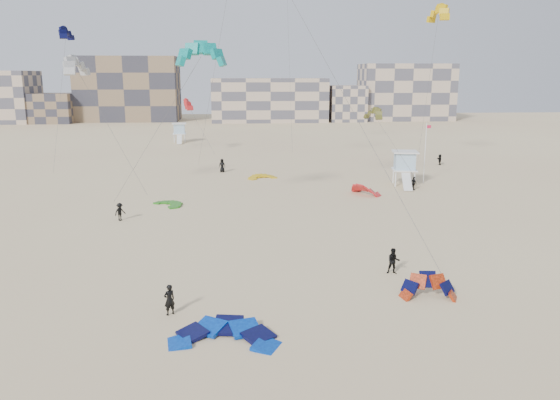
{
  "coord_description": "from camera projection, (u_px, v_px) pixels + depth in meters",
  "views": [
    {
      "loc": [
        2.18,
        -27.45,
        13.0
      ],
      "look_at": [
        4.5,
        6.0,
        5.27
      ],
      "focal_mm": 35.0,
      "sensor_mm": 36.0,
      "label": 1
    }
  ],
  "objects": [
    {
      "name": "condo_mid",
      "position": [
        269.0,
        100.0,
        155.17
      ],
      "size": [
        32.0,
        16.0,
        12.0
      ],
      "primitive_type": "cube",
      "color": "#C1A88D",
      "rests_on": "ground"
    },
    {
      "name": "kite_ground_red_far",
      "position": [
        365.0,
        194.0,
        60.62
      ],
      "size": [
        5.19,
        5.16,
        3.63
      ],
      "primitive_type": null,
      "rotation": [
        0.7,
        0.0,
        2.18
      ],
      "color": "red",
      "rests_on": "ground"
    },
    {
      "name": "kite_fly_grey",
      "position": [
        76.0,
        68.0,
        55.85
      ],
      "size": [
        9.4,
        5.81,
        14.17
      ],
      "rotation": [
        0.0,
        0.0,
        1.37
      ],
      "color": "#B8B8B8",
      "rests_on": "ground"
    },
    {
      "name": "flagpole",
      "position": [
        425.0,
        152.0,
        66.32
      ],
      "size": [
        0.6,
        0.09,
        7.33
      ],
      "color": "white",
      "rests_on": "ground"
    },
    {
      "name": "kitesurfer_main",
      "position": [
        169.0,
        300.0,
        30.07
      ],
      "size": [
        0.77,
        0.71,
        1.77
      ],
      "primitive_type": "imported",
      "rotation": [
        0.0,
        0.0,
        3.73
      ],
      "color": "black",
      "rests_on": "ground"
    },
    {
      "name": "kite_fly_red",
      "position": [
        188.0,
        105.0,
        90.87
      ],
      "size": [
        6.87,
        11.1,
        8.53
      ],
      "rotation": [
        0.0,
        0.0,
        1.74
      ],
      "color": "red",
      "rests_on": "ground"
    },
    {
      "name": "condo_east",
      "position": [
        405.0,
        92.0,
        159.36
      ],
      "size": [
        26.0,
        14.0,
        16.0
      ],
      "primitive_type": "cube",
      "color": "#C1A88D",
      "rests_on": "ground"
    },
    {
      "name": "kite_fly_olive",
      "position": [
        374.0,
        114.0,
        69.17
      ],
      "size": [
        4.84,
        13.27,
        8.33
      ],
      "rotation": [
        0.0,
        0.0,
        -1.14
      ],
      "color": "brown",
      "rests_on": "ground"
    },
    {
      "name": "kite_ground_green",
      "position": [
        169.0,
        205.0,
        55.6
      ],
      "size": [
        4.64,
        4.61,
        0.6
      ],
      "primitive_type": null,
      "rotation": [
        0.05,
        0.0,
        -0.88
      ],
      "color": "#297D13",
      "rests_on": "ground"
    },
    {
      "name": "kitesurfer_d",
      "position": [
        414.0,
        183.0,
        62.76
      ],
      "size": [
        0.71,
        0.99,
        1.56
      ],
      "primitive_type": "imported",
      "rotation": [
        0.0,
        0.0,
        1.97
      ],
      "color": "black",
      "rests_on": "ground"
    },
    {
      "name": "condo_fill_left",
      "position": [
        51.0,
        108.0,
        149.63
      ],
      "size": [
        12.0,
        10.0,
        8.0
      ],
      "primitive_type": "cube",
      "color": "#7F674D",
      "rests_on": "ground"
    },
    {
      "name": "ground",
      "position": [
        205.0,
        321.0,
        29.46
      ],
      "size": [
        320.0,
        320.0,
        0.0
      ],
      "primitive_type": "plane",
      "color": "beige",
      "rests_on": "ground"
    },
    {
      "name": "condo_west_b",
      "position": [
        129.0,
        89.0,
        155.69
      ],
      "size": [
        28.0,
        14.0,
        18.0
      ],
      "primitive_type": "cube",
      "color": "#7F674D",
      "rests_on": "ground"
    },
    {
      "name": "lifeguard_tower_near",
      "position": [
        404.0,
        168.0,
        65.32
      ],
      "size": [
        3.32,
        5.85,
        4.11
      ],
      "rotation": [
        0.0,
        0.0,
        -0.15
      ],
      "color": "white",
      "rests_on": "ground"
    },
    {
      "name": "kitesurfer_b",
      "position": [
        393.0,
        261.0,
        36.31
      ],
      "size": [
        0.94,
        0.78,
        1.75
      ],
      "primitive_type": "imported",
      "rotation": [
        0.0,
        0.0,
        -0.15
      ],
      "color": "black",
      "rests_on": "ground"
    },
    {
      "name": "kite_ground_yellow",
      "position": [
        262.0,
        178.0,
        70.11
      ],
      "size": [
        4.49,
        4.62,
        1.25
      ],
      "primitive_type": null,
      "rotation": [
        0.16,
        0.0,
        0.34
      ],
      "color": "orange",
      "rests_on": "ground"
    },
    {
      "name": "kitesurfer_c",
      "position": [
        120.0,
        212.0,
        49.57
      ],
      "size": [
        1.18,
        1.17,
        1.64
      ],
      "primitive_type": "imported",
      "rotation": [
        0.0,
        0.0,
        0.77
      ],
      "color": "black",
      "rests_on": "ground"
    },
    {
      "name": "kite_ground_orange",
      "position": [
        428.0,
        297.0,
        32.59
      ],
      "size": [
        3.62,
        3.57,
        3.24
      ],
      "primitive_type": null,
      "rotation": [
        0.97,
        0.0,
        -0.11
      ],
      "color": "#FF4016",
      "rests_on": "ground"
    },
    {
      "name": "lifeguard_tower_far",
      "position": [
        179.0,
        133.0,
        106.75
      ],
      "size": [
        2.85,
        5.22,
        3.75
      ],
      "rotation": [
        0.0,
        0.0,
        0.08
      ],
      "color": "white",
      "rests_on": "ground"
    },
    {
      "name": "kitesurfer_f",
      "position": [
        440.0,
        160.0,
        80.24
      ],
      "size": [
        0.47,
        1.47,
        1.58
      ],
      "primitive_type": "imported",
      "rotation": [
        0.0,
        0.0,
        -1.57
      ],
      "color": "black",
      "rests_on": "ground"
    },
    {
      "name": "kite_fly_yellow",
      "position": [
        438.0,
        15.0,
        73.56
      ],
      "size": [
        4.76,
        4.8,
        21.33
      ],
      "rotation": [
        0.0,
        0.0,
        -1.41
      ],
      "color": "orange",
      "rests_on": "ground"
    },
    {
      "name": "kite_ground_blue",
      "position": [
        225.0,
        340.0,
        27.38
      ],
      "size": [
        5.72,
        5.95,
        1.98
      ],
      "primitive_type": null,
      "rotation": [
        0.19,
        0.0,
        -0.15
      ],
      "color": "#0246BD",
      "rests_on": "ground"
    },
    {
      "name": "kitesurfer_e",
      "position": [
        222.0,
        165.0,
        74.25
      ],
      "size": [
        1.0,
        0.77,
        1.83
      ],
      "primitive_type": "imported",
      "rotation": [
        0.0,
        0.0,
        -0.23
      ],
      "color": "black",
      "rests_on": "ground"
    },
    {
      "name": "condo_fill_right",
      "position": [
        347.0,
        103.0,
        154.93
      ],
      "size": [
        10.0,
        10.0,
        10.0
      ],
      "primitive_type": "cube",
      "color": "#C1A88D",
      "rests_on": "ground"
    },
    {
      "name": "kite_fly_navy",
      "position": [
        66.0,
        34.0,
        75.32
      ],
      "size": [
        3.57,
        12.97,
        18.71
      ],
      "rotation": [
        0.0,
        0.0,
        1.52
      ],
      "color": "#070838",
      "rests_on": "ground"
    },
    {
      "name": "kite_fly_teal_a",
      "position": [
        201.0,
        57.0,
        47.87
      ],
      "size": [
        11.25,
        4.89,
        15.24
      ],
      "rotation": [
        0.0,
        0.0,
        0.09
      ],
      "color": "#0DA699",
      "rests_on": "ground"
    }
  ]
}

